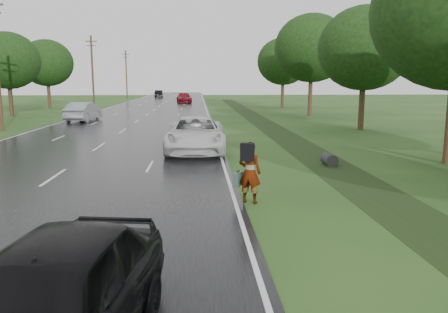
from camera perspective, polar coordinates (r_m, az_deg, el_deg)
name	(u,v)px	position (r m, az deg, el deg)	size (l,w,h in m)	color
road	(152,112)	(54.36, -9.43, 5.80)	(14.00, 180.00, 0.04)	black
edge_stripe_east	(207,111)	(54.08, -2.26, 5.93)	(0.12, 180.00, 0.01)	silver
edge_stripe_west	(96,112)	(55.47, -16.42, 5.64)	(0.12, 180.00, 0.01)	silver
center_line	(152,111)	(54.36, -9.43, 5.83)	(0.12, 180.00, 0.01)	silver
drainage_ditch	(289,139)	(28.51, 8.48, 2.29)	(2.20, 120.00, 0.56)	#1C3113
utility_pole_far	(92,70)	(65.65, -16.80, 10.72)	(1.60, 0.26, 10.00)	#3B2418
utility_pole_distant	(126,74)	(95.12, -12.64, 10.50)	(1.60, 0.26, 10.00)	#3B2418
tree_east_c	(365,48)	(35.34, 17.90, 13.28)	(7.00, 7.00, 9.29)	#3B2418
tree_east_d	(312,48)	(48.62, 11.39, 13.69)	(8.00, 8.00, 10.76)	#3B2418
tree_east_f	(283,62)	(62.14, 7.74, 12.20)	(7.20, 7.20, 9.62)	#3B2418
tree_west_d	(7,61)	(51.92, -26.43, 11.15)	(6.60, 6.60, 8.80)	#3B2418
tree_west_f	(47,63)	(65.27, -22.13, 11.25)	(7.00, 7.00, 9.29)	#3B2418
pedestrian	(249,172)	(13.41, 3.27, -1.98)	(0.94, 0.98, 1.92)	#A5998C
white_pickup	(196,134)	(23.12, -3.73, 2.92)	(3.03, 6.56, 1.82)	silver
dark_sedan	(49,306)	(6.25, -21.86, -17.62)	(2.09, 5.19, 1.77)	black
silver_sedan	(84,112)	(42.62, -17.87, 5.59)	(1.86, 5.34, 1.76)	gray
far_car_red	(184,98)	(75.35, -5.23, 7.64)	(2.35, 5.79, 1.68)	maroon
far_car_dark	(159,94)	(101.36, -8.50, 8.11)	(1.69, 4.85, 1.60)	black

